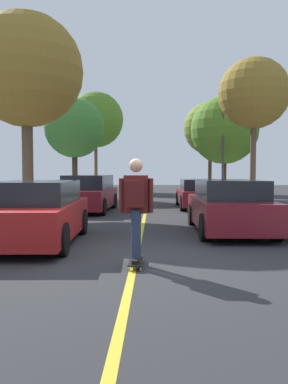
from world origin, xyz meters
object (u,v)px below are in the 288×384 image
Objects in this scene: streetlamp at (223,141)px; parked_car_right_nearest at (229,207)px; parked_car_right_near at (199,194)px; street_tree_right_near at (224,130)px; skateboarder at (136,203)px; street_tree_left_near at (74,128)px; parked_car_left_nearest at (34,213)px; skateboard at (136,261)px; street_tree_left_nearest at (26,71)px; street_tree_right_nearest at (254,94)px; parked_car_left_near at (88,193)px; street_tree_left_far at (96,120)px; street_tree_right_far at (210,128)px.

parked_car_right_nearest is at bearing -98.77° from streetlamp.
parked_car_right_near is 7.35m from street_tree_right_near.
skateboarder is (-4.40, -17.00, -2.93)m from street_tree_right_near.
parked_car_right_nearest is 0.71× the size of street_tree_left_near.
parked_car_left_nearest is 3.19m from skateboard.
street_tree_left_nearest reaches higher than streetlamp.
street_tree_right_nearest is (6.75, 7.99, 4.11)m from parked_car_left_nearest.
street_tree_right_near is (0.00, 6.90, -0.79)m from street_tree_right_nearest.
street_tree_right_near is (2.13, 6.17, 3.38)m from parked_car_right_near.
street_tree_right_nearest is at bearing 71.20° from parked_car_right_nearest.
parked_car_left_near is 0.55× the size of street_tree_left_far.
street_tree_right_nearest is at bearing -18.95° from parked_car_right_near.
parked_car_right_nearest is 19.73m from street_tree_right_far.
parked_car_left_nearest is 4.90× the size of skateboard.
parked_car_right_near is (4.62, 1.51, -0.10)m from parked_car_left_near.
parked_car_left_nearest is 0.67× the size of street_tree_right_nearest.
street_tree_left_far is at bearing 90.00° from street_tree_left_nearest.
street_tree_left_far reaches higher than street_tree_right_far.
streetlamp is (-0.38, -7.83, -1.51)m from street_tree_right_far.
parked_car_right_near is 11.08m from skateboarder.
skateboard is at bearing -61.78° from street_tree_left_nearest.
street_tree_right_far is at bearing 79.16° from skateboard.
street_tree_left_near is 1.08× the size of streetlamp.
parked_car_left_near is 7.92m from street_tree_right_nearest.
parked_car_left_nearest is 15.80m from street_tree_left_near.
parked_car_right_nearest is 2.45× the size of skateboarder.
street_tree_right_far is (6.75, 13.70, 4.04)m from parked_car_left_near.
street_tree_right_nearest reaches higher than streetlamp.
streetlamp is 15.99m from skateboard.
street_tree_left_far reaches higher than parked_car_left_near.
streetlamp is at bearing 38.63° from street_tree_left_nearest.
street_tree_right_far is 7.99m from streetlamp.
street_tree_left_far is 18.36m from street_tree_right_nearest.
skateboarder is at bearing -104.51° from street_tree_right_near.
street_tree_left_nearest is 1.20× the size of street_tree_right_nearest.
parked_car_right_nearest is at bearing -90.00° from parked_car_right_near.
parked_car_right_nearest is 9.39m from street_tree_left_nearest.
parked_car_left_near is 7.17m from parked_car_right_nearest.
street_tree_right_near is at bearing 90.00° from street_tree_right_nearest.
parked_car_left_nearest is at bearing -115.98° from streetlamp.
street_tree_right_far is at bearing 90.00° from street_tree_right_nearest.
street_tree_left_nearest reaches higher than street_tree_right_nearest.
skateboard is (2.35, -9.29, -0.63)m from parked_car_left_near.
street_tree_left_nearest is at bearing -90.00° from street_tree_left_far.
skateboarder reaches higher than skateboard.
parked_car_right_near is 0.59× the size of street_tree_left_nearest.
skateboarder is (-2.27, -3.84, 0.40)m from parked_car_right_nearest.
parked_car_right_nearest reaches higher than parked_car_right_near.
street_tree_right_near is (8.88, -0.37, -0.19)m from street_tree_left_near.
skateboarder reaches higher than parked_car_left_nearest.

